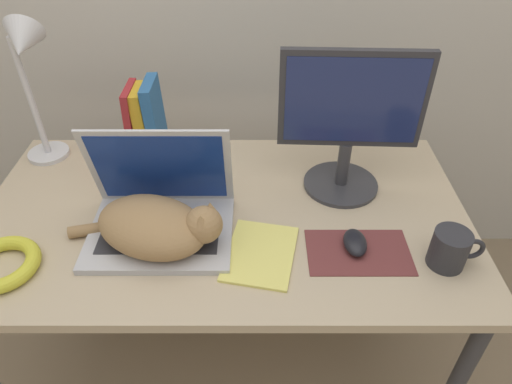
{
  "coord_description": "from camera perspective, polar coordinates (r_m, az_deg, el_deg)",
  "views": [
    {
      "loc": [
        0.09,
        -0.59,
        1.57
      ],
      "look_at": [
        0.09,
        0.34,
        0.83
      ],
      "focal_mm": 32.0,
      "sensor_mm": 36.0,
      "label": 1
    }
  ],
  "objects": [
    {
      "name": "cable_coil",
      "position": [
        1.28,
        -29.32,
        -7.93
      ],
      "size": [
        0.18,
        0.18,
        0.04
      ],
      "color": "gold",
      "rests_on": "desk"
    },
    {
      "name": "laptop",
      "position": [
        1.23,
        -11.92,
        -2.6
      ],
      "size": [
        0.37,
        0.28,
        0.28
      ],
      "color": "#B7B7BC",
      "rests_on": "desk"
    },
    {
      "name": "mousepad",
      "position": [
        1.2,
        12.59,
        -7.3
      ],
      "size": [
        0.26,
        0.16,
        0.0
      ],
      "color": "brown",
      "rests_on": "desk"
    },
    {
      "name": "desk",
      "position": [
        1.34,
        -3.99,
        -4.77
      ],
      "size": [
        1.37,
        0.76,
        0.73
      ],
      "color": "tan",
      "rests_on": "ground_plane"
    },
    {
      "name": "book_row",
      "position": [
        1.5,
        -13.73,
        8.57
      ],
      "size": [
        0.11,
        0.14,
        0.26
      ],
      "color": "maroon",
      "rests_on": "desk"
    },
    {
      "name": "mug",
      "position": [
        1.2,
        23.04,
        -6.54
      ],
      "size": [
        0.13,
        0.09,
        0.1
      ],
      "color": "#28282D",
      "rests_on": "desk"
    },
    {
      "name": "external_monitor",
      "position": [
        1.28,
        11.52,
        8.78
      ],
      "size": [
        0.39,
        0.22,
        0.42
      ],
      "color": "#333338",
      "rests_on": "desk"
    },
    {
      "name": "computer_mouse",
      "position": [
        1.19,
        12.19,
        -6.17
      ],
      "size": [
        0.06,
        0.1,
        0.03
      ],
      "color": "black",
      "rests_on": "mousepad"
    },
    {
      "name": "notepad",
      "position": [
        1.16,
        0.48,
        -7.67
      ],
      "size": [
        0.21,
        0.25,
        0.01
      ],
      "color": "#E5DB6B",
      "rests_on": "desk"
    },
    {
      "name": "cat",
      "position": [
        1.17,
        -12.4,
        -4.23
      ],
      "size": [
        0.41,
        0.29,
        0.14
      ],
      "color": "#99754C",
      "rests_on": "desk"
    },
    {
      "name": "desk_lamp",
      "position": [
        1.48,
        -26.76,
        13.56
      ],
      "size": [
        0.17,
        0.17,
        0.46
      ],
      "color": "silver",
      "rests_on": "desk"
    }
  ]
}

